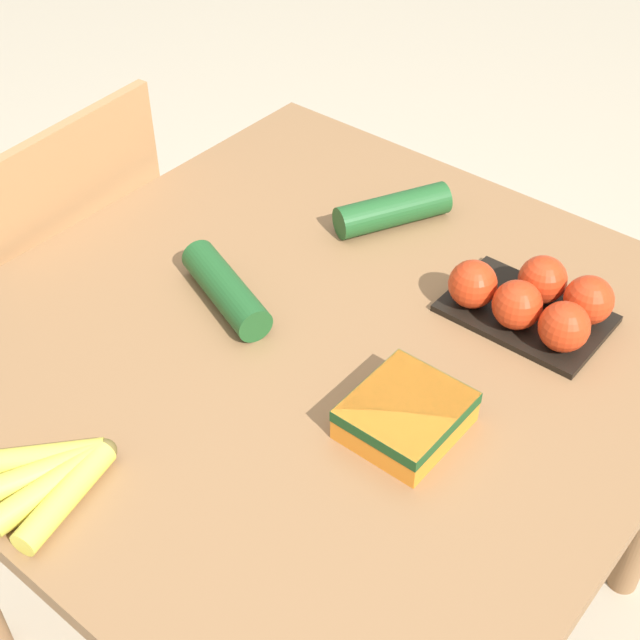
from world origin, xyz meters
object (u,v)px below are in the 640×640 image
Objects in this scene: cucumber_far at (226,289)px; carrot_bag at (406,413)px; chair at (57,298)px; tomato_pack at (535,301)px; cucumber_near at (393,210)px; banana_bunch at (52,477)px.

carrot_bag is at bearing -95.86° from cucumber_far.
chair is 3.89× the size of tomato_pack.
chair is 4.51× the size of cucumber_near.
chair is 0.72m from cucumber_near.
banana_bunch is 0.69m from tomato_pack.
chair is 0.96m from tomato_pack.
cucumber_near is at bearing 37.89° from carrot_bag.
banana_bunch is 1.15× the size of carrot_bag.
tomato_pack reaches higher than carrot_bag.
carrot_bag is 0.35m from cucumber_far.
banana_bunch is 0.70m from cucumber_near.
carrot_bag is at bearing 81.37° from chair.
carrot_bag is (0.34, -0.27, 0.01)m from banana_bunch.
carrot_bag is at bearing -38.47° from banana_bunch.
tomato_pack reaches higher than banana_bunch.
chair reaches higher than cucumber_near.
banana_bunch is (-0.40, -0.59, 0.29)m from chair.
tomato_pack is 0.45m from cucumber_far.
cucumber_near is at bearing 112.45° from chair.
cucumber_far reaches higher than banana_bunch.
cucumber_far is at bearing 11.50° from banana_bunch.
banana_bunch is at bearing 154.91° from tomato_pack.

